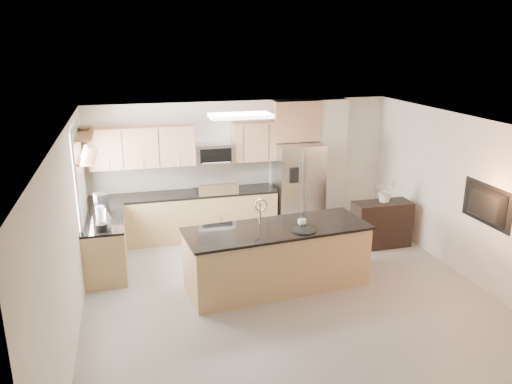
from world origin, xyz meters
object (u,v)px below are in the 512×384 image
object	(u,v)px
flower_vase	(386,185)
credenza	(381,224)
range	(217,213)
refrigerator	(298,187)
bowl	(84,127)
platter	(304,230)
television	(482,205)
cup	(302,222)
coffee_maker	(101,204)
microwave	(214,154)
blender	(101,220)
island	(277,257)
kettle	(106,213)

from	to	relation	value
flower_vase	credenza	bearing A→B (deg)	-145.31
range	refrigerator	distance (m)	1.71
range	bowl	size ratio (longest dim) A/B	3.39
platter	television	world-z (taller)	television
cup	coffee_maker	size ratio (longest dim) A/B	0.36
coffee_maker	television	size ratio (longest dim) A/B	0.33
range	microwave	distance (m)	1.16
microwave	cup	distance (m)	2.70
bowl	credenza	bearing A→B (deg)	-6.24
cup	blender	world-z (taller)	blender
microwave	refrigerator	size ratio (longest dim) A/B	0.43
refrigerator	television	size ratio (longest dim) A/B	1.65
coffee_maker	platter	bearing A→B (deg)	-30.21
range	island	world-z (taller)	island
credenza	platter	distance (m)	2.45
cup	bowl	xyz separation A→B (m)	(-3.17, 1.61, 1.35)
coffee_maker	flower_vase	distance (m)	5.05
refrigerator	credenza	xyz separation A→B (m)	(1.23, -1.24, -0.46)
island	platter	world-z (taller)	island
microwave	credenza	xyz separation A→B (m)	(2.89, -1.41, -1.20)
island	flower_vase	bearing A→B (deg)	18.57
microwave	blender	size ratio (longest dim) A/B	1.89
platter	cup	bearing A→B (deg)	77.91
platter	bowl	size ratio (longest dim) A/B	1.08
cup	refrigerator	bearing A→B (deg)	72.22
island	blender	distance (m)	2.76
credenza	flower_vase	distance (m)	0.75
microwave	refrigerator	xyz separation A→B (m)	(1.66, -0.17, -0.74)
cup	coffee_maker	distance (m)	3.37
microwave	television	size ratio (longest dim) A/B	0.71
refrigerator	platter	distance (m)	2.64
kettle	cup	bearing A→B (deg)	-23.20
refrigerator	platter	size ratio (longest dim) A/B	4.91
blender	kettle	bearing A→B (deg)	85.00
blender	flower_vase	distance (m)	5.03
kettle	platter	bearing A→B (deg)	-27.23
range	platter	world-z (taller)	range
range	refrigerator	bearing A→B (deg)	-1.60
island	blender	size ratio (longest dim) A/B	7.28
platter	kettle	size ratio (longest dim) A/B	1.64
microwave	blender	distance (m)	2.78
cup	platter	distance (m)	0.24
cup	island	bearing A→B (deg)	178.30
island	bowl	world-z (taller)	bowl
flower_vase	television	xyz separation A→B (m)	(0.57, -1.87, 0.17)
island	platter	xyz separation A→B (m)	(0.34, -0.24, 0.50)
blender	television	distance (m)	5.78
flower_vase	range	bearing A→B (deg)	156.86
blender	platter	bearing A→B (deg)	-17.35
television	kettle	bearing A→B (deg)	69.73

